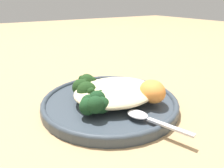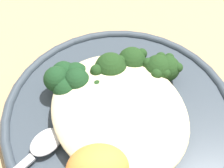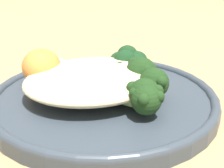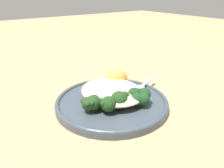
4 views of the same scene
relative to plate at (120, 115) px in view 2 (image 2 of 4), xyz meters
The scene contains 11 objects.
ground_plane 0.02m from the plate, 86.23° to the right, with size 4.00×4.00×0.00m, color tan.
plate is the anchor object (origin of this frame).
quinoa_mound 0.03m from the plate, 138.28° to the left, with size 0.18×0.16×0.03m, color beige.
broccoli_stalk_0 0.07m from the plate, 80.05° to the right, with size 0.06×0.11×0.03m.
broccoli_stalk_1 0.06m from the plate, 75.58° to the right, with size 0.08×0.11×0.04m.
broccoli_stalk_2 0.06m from the plate, 44.38° to the right, with size 0.10×0.08×0.04m.
broccoli_stalk_3 0.05m from the plate, 11.58° to the right, with size 0.11×0.05×0.04m.
broccoli_stalk_4 0.03m from the plate, 34.13° to the left, with size 0.09×0.05×0.03m.
sweet_potato_chunk_0 0.06m from the plate, 128.09° to the left, with size 0.05×0.04×0.03m, color orange.
kale_tuft 0.08m from the plate, 34.53° to the left, with size 0.06×0.06×0.04m.
spoon 0.11m from the plate, 92.72° to the left, with size 0.06×0.12×0.01m.
Camera 2 is at (-0.18, 0.13, 0.35)m, focal length 50.00 mm.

